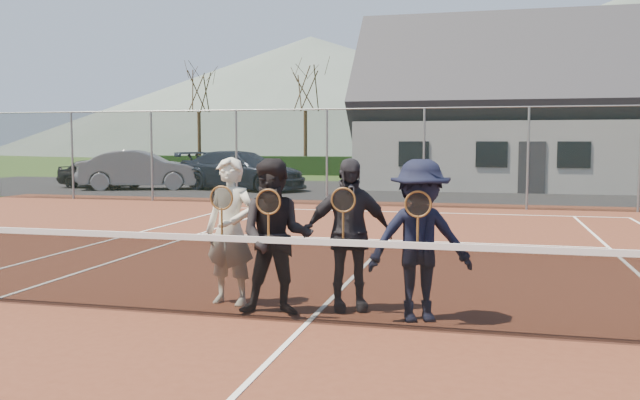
% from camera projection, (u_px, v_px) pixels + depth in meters
% --- Properties ---
extents(ground, '(220.00, 220.00, 0.00)m').
position_uv_depth(ground, '(439.00, 192.00, 26.76)').
color(ground, '#2C491A').
rests_on(ground, ground).
extents(court_surface, '(30.00, 30.00, 0.02)m').
position_uv_depth(court_surface, '(307.00, 324.00, 7.42)').
color(court_surface, '#562819').
rests_on(court_surface, ground).
extents(tarmac_carpark, '(40.00, 12.00, 0.01)m').
position_uv_depth(tarmac_carpark, '(340.00, 190.00, 27.72)').
color(tarmac_carpark, black).
rests_on(tarmac_carpark, ground).
extents(hedge_row, '(40.00, 1.20, 1.10)m').
position_uv_depth(hedge_row, '(454.00, 167.00, 38.31)').
color(hedge_row, black).
rests_on(hedge_row, ground).
extents(hill_west, '(110.00, 110.00, 18.00)m').
position_uv_depth(hill_west, '(311.00, 96.00, 104.49)').
color(hill_west, '#53635A').
rests_on(hill_west, ground).
extents(hill_centre, '(120.00, 120.00, 22.00)m').
position_uv_depth(hill_centre, '(625.00, 76.00, 93.47)').
color(hill_centre, '#516157').
rests_on(hill_centre, ground).
extents(car_a, '(3.97, 2.03, 1.29)m').
position_uv_depth(car_a, '(101.00, 173.00, 28.94)').
color(car_a, black).
rests_on(car_a, ground).
extents(car_b, '(5.25, 3.36, 1.63)m').
position_uv_depth(car_b, '(141.00, 170.00, 28.15)').
color(car_b, gray).
rests_on(car_b, ground).
extents(car_c, '(5.94, 3.61, 1.61)m').
position_uv_depth(car_c, '(242.00, 171.00, 27.68)').
color(car_c, black).
rests_on(car_c, ground).
extents(court_markings, '(11.03, 23.83, 0.01)m').
position_uv_depth(court_markings, '(307.00, 323.00, 7.42)').
color(court_markings, white).
rests_on(court_markings, court_surface).
extents(tennis_net, '(11.68, 0.08, 1.10)m').
position_uv_depth(tennis_net, '(307.00, 277.00, 7.38)').
color(tennis_net, slate).
rests_on(tennis_net, ground).
extents(perimeter_fence, '(30.07, 0.07, 3.02)m').
position_uv_depth(perimeter_fence, '(424.00, 157.00, 20.34)').
color(perimeter_fence, slate).
rests_on(perimeter_fence, ground).
extents(clubhouse, '(15.60, 8.20, 7.70)m').
position_uv_depth(clubhouse, '(540.00, 95.00, 29.31)').
color(clubhouse, silver).
rests_on(clubhouse, ground).
extents(tree_a, '(3.20, 3.20, 7.77)m').
position_uv_depth(tree_a, '(198.00, 81.00, 42.67)').
color(tree_a, '#382114').
rests_on(tree_a, ground).
extents(tree_b, '(3.20, 3.20, 7.77)m').
position_uv_depth(tree_b, '(305.00, 78.00, 40.99)').
color(tree_b, '#3A2415').
rests_on(tree_b, ground).
extents(tree_c, '(3.20, 3.20, 7.77)m').
position_uv_depth(tree_c, '(492.00, 74.00, 38.34)').
color(tree_c, '#332112').
rests_on(tree_c, ground).
extents(player_a, '(0.72, 0.55, 1.80)m').
position_uv_depth(player_a, '(230.00, 231.00, 8.25)').
color(player_a, silver).
rests_on(player_a, court_surface).
extents(player_b, '(0.99, 0.84, 1.80)m').
position_uv_depth(player_b, '(276.00, 237.00, 7.74)').
color(player_b, black).
rests_on(player_b, court_surface).
extents(player_c, '(1.14, 0.79, 1.80)m').
position_uv_depth(player_c, '(348.00, 234.00, 7.97)').
color(player_c, '#27252B').
rests_on(player_c, court_surface).
extents(player_d, '(1.32, 1.01, 1.80)m').
position_uv_depth(player_d, '(420.00, 241.00, 7.47)').
color(player_d, black).
rests_on(player_d, court_surface).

